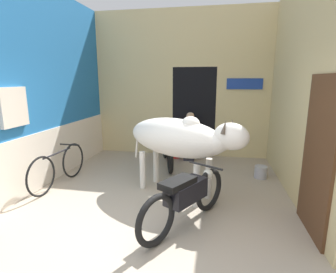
{
  "coord_description": "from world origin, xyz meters",
  "views": [
    {
      "loc": [
        0.98,
        -2.78,
        2.03
      ],
      "look_at": [
        0.1,
        1.87,
        1.0
      ],
      "focal_mm": 28.0,
      "sensor_mm": 36.0,
      "label": 1
    }
  ],
  "objects_px": {
    "motorcycle_near": "(186,196)",
    "cow": "(179,138)",
    "bicycle": "(59,167)",
    "motorcycle_far": "(167,147)",
    "shopkeeper_seated": "(190,135)",
    "plastic_stool": "(176,149)",
    "bucket": "(261,172)"
  },
  "relations": [
    {
      "from": "motorcycle_near",
      "to": "bucket",
      "type": "distance_m",
      "value": 2.52
    },
    {
      "from": "plastic_stool",
      "to": "cow",
      "type": "bearing_deg",
      "value": -79.59
    },
    {
      "from": "motorcycle_near",
      "to": "cow",
      "type": "bearing_deg",
      "value": 103.46
    },
    {
      "from": "cow",
      "to": "motorcycle_near",
      "type": "distance_m",
      "value": 1.19
    },
    {
      "from": "plastic_stool",
      "to": "bicycle",
      "type": "bearing_deg",
      "value": -131.0
    },
    {
      "from": "bicycle",
      "to": "bucket",
      "type": "bearing_deg",
      "value": 15.97
    },
    {
      "from": "motorcycle_far",
      "to": "bicycle",
      "type": "bearing_deg",
      "value": -138.42
    },
    {
      "from": "shopkeeper_seated",
      "to": "bucket",
      "type": "relative_size",
      "value": 4.7
    },
    {
      "from": "bicycle",
      "to": "plastic_stool",
      "type": "distance_m",
      "value": 2.97
    },
    {
      "from": "motorcycle_near",
      "to": "motorcycle_far",
      "type": "xyz_separation_m",
      "value": [
        -0.76,
        2.61,
        -0.01
      ]
    },
    {
      "from": "motorcycle_near",
      "to": "shopkeeper_seated",
      "type": "relative_size",
      "value": 1.37
    },
    {
      "from": "motorcycle_far",
      "to": "plastic_stool",
      "type": "bearing_deg",
      "value": 79.46
    },
    {
      "from": "plastic_stool",
      "to": "bucket",
      "type": "relative_size",
      "value": 1.74
    },
    {
      "from": "shopkeeper_seated",
      "to": "bucket",
      "type": "height_order",
      "value": "shopkeeper_seated"
    },
    {
      "from": "bucket",
      "to": "shopkeeper_seated",
      "type": "bearing_deg",
      "value": 146.86
    },
    {
      "from": "cow",
      "to": "bucket",
      "type": "distance_m",
      "value": 2.13
    },
    {
      "from": "motorcycle_near",
      "to": "bicycle",
      "type": "relative_size",
      "value": 0.99
    },
    {
      "from": "cow",
      "to": "plastic_stool",
      "type": "relative_size",
      "value": 5.08
    },
    {
      "from": "bicycle",
      "to": "motorcycle_near",
      "type": "bearing_deg",
      "value": -20.86
    },
    {
      "from": "bicycle",
      "to": "motorcycle_far",
      "type": "bearing_deg",
      "value": 41.58
    },
    {
      "from": "cow",
      "to": "bucket",
      "type": "height_order",
      "value": "cow"
    },
    {
      "from": "cow",
      "to": "motorcycle_far",
      "type": "xyz_separation_m",
      "value": [
        -0.52,
        1.61,
        -0.6
      ]
    },
    {
      "from": "motorcycle_far",
      "to": "plastic_stool",
      "type": "distance_m",
      "value": 0.65
    },
    {
      "from": "shopkeeper_seated",
      "to": "bucket",
      "type": "xyz_separation_m",
      "value": [
        1.62,
        -1.06,
        -0.52
      ]
    },
    {
      "from": "cow",
      "to": "shopkeeper_seated",
      "type": "height_order",
      "value": "cow"
    },
    {
      "from": "shopkeeper_seated",
      "to": "bicycle",
      "type": "bearing_deg",
      "value": -136.68
    },
    {
      "from": "motorcycle_far",
      "to": "bicycle",
      "type": "relative_size",
      "value": 1.07
    },
    {
      "from": "bicycle",
      "to": "bucket",
      "type": "xyz_separation_m",
      "value": [
        3.93,
        1.12,
        -0.24
      ]
    },
    {
      "from": "motorcycle_far",
      "to": "cow",
      "type": "bearing_deg",
      "value": -72.01
    },
    {
      "from": "shopkeeper_seated",
      "to": "cow",
      "type": "bearing_deg",
      "value": -88.86
    },
    {
      "from": "motorcycle_near",
      "to": "plastic_stool",
      "type": "xyz_separation_m",
      "value": [
        -0.65,
        3.23,
        -0.2
      ]
    },
    {
      "from": "cow",
      "to": "bucket",
      "type": "bearing_deg",
      "value": 35.12
    }
  ]
}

